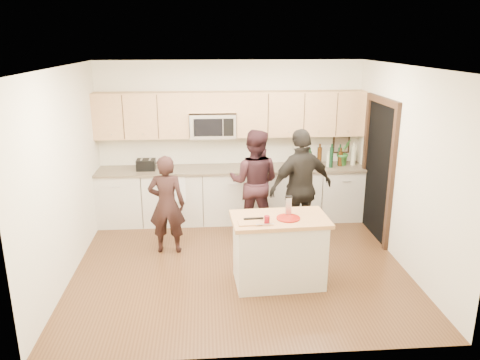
{
  "coord_description": "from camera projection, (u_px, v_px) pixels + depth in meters",
  "views": [
    {
      "loc": [
        -0.45,
        -5.93,
        3.03
      ],
      "look_at": [
        0.03,
        0.35,
        1.13
      ],
      "focal_mm": 35.0,
      "sensor_mm": 36.0,
      "label": 1
    }
  ],
  "objects": [
    {
      "name": "toaster",
      "position": [
        146.0,
        165.0,
        7.76
      ],
      "size": [
        0.31,
        0.23,
        0.18
      ],
      "color": "black",
      "rests_on": "back_cabinetry"
    },
    {
      "name": "cutting_board",
      "position": [
        250.0,
        223.0,
        5.62
      ],
      "size": [
        0.29,
        0.19,
        0.02
      ],
      "primitive_type": "cube",
      "rotation": [
        0.0,
        0.0,
        0.05
      ],
      "color": "tan",
      "rests_on": "island"
    },
    {
      "name": "room_shell",
      "position": [
        239.0,
        143.0,
        6.07
      ],
      "size": [
        4.52,
        4.02,
        2.71
      ],
      "color": "beige",
      "rests_on": "ground"
    },
    {
      "name": "tongs",
      "position": [
        254.0,
        219.0,
        5.72
      ],
      "size": [
        0.25,
        0.04,
        0.02
      ],
      "primitive_type": "cube",
      "rotation": [
        0.0,
        0.0,
        0.05
      ],
      "color": "black",
      "rests_on": "cutting_board"
    },
    {
      "name": "knife",
      "position": [
        265.0,
        224.0,
        5.55
      ],
      "size": [
        0.22,
        0.04,
        0.01
      ],
      "primitive_type": "cube",
      "rotation": [
        0.0,
        0.0,
        0.05
      ],
      "color": "silver",
      "rests_on": "cutting_board"
    },
    {
      "name": "woman_center",
      "position": [
        254.0,
        182.0,
        7.42
      ],
      "size": [
        0.98,
        0.86,
        1.7
      ],
      "primitive_type": "imported",
      "rotation": [
        0.0,
        0.0,
        2.84
      ],
      "color": "black",
      "rests_on": "ground"
    },
    {
      "name": "upper_cabinetry",
      "position": [
        233.0,
        113.0,
        7.79
      ],
      "size": [
        4.5,
        0.33,
        0.75
      ],
      "color": "tan",
      "rests_on": "ground"
    },
    {
      "name": "drink_glass",
      "position": [
        267.0,
        219.0,
        5.63
      ],
      "size": [
        0.07,
        0.07,
        0.09
      ],
      "primitive_type": "cylinder",
      "color": "maroon",
      "rests_on": "island"
    },
    {
      "name": "back_cabinetry",
      "position": [
        232.0,
        194.0,
        8.04
      ],
      "size": [
        4.5,
        0.66,
        0.94
      ],
      "color": "beige",
      "rests_on": "ground"
    },
    {
      "name": "box_grater",
      "position": [
        288.0,
        205.0,
        5.85
      ],
      "size": [
        0.09,
        0.05,
        0.24
      ],
      "color": "silver",
      "rests_on": "red_plate"
    },
    {
      "name": "orchid",
      "position": [
        344.0,
        152.0,
        8.01
      ],
      "size": [
        0.3,
        0.28,
        0.45
      ],
      "primitive_type": "imported",
      "rotation": [
        0.0,
        0.0,
        0.39
      ],
      "color": "#2F6F2C",
      "rests_on": "back_cabinetry"
    },
    {
      "name": "woman_left",
      "position": [
        167.0,
        205.0,
        6.77
      ],
      "size": [
        0.56,
        0.39,
        1.46
      ],
      "primitive_type": "imported",
      "rotation": [
        0.0,
        0.0,
        3.07
      ],
      "color": "black",
      "rests_on": "ground"
    },
    {
      "name": "woman_right",
      "position": [
        301.0,
        188.0,
        6.99
      ],
      "size": [
        1.13,
        0.78,
        1.79
      ],
      "primitive_type": "imported",
      "rotation": [
        0.0,
        0.0,
        3.5
      ],
      "color": "black",
      "rests_on": "ground"
    },
    {
      "name": "floor",
      "position": [
        239.0,
        264.0,
        6.57
      ],
      "size": [
        4.5,
        4.5,
        0.0
      ],
      "primitive_type": "plane",
      "color": "#55351D",
      "rests_on": "ground"
    },
    {
      "name": "dish_towel",
      "position": [
        175.0,
        180.0,
        7.7
      ],
      "size": [
        0.34,
        0.6,
        0.48
      ],
      "color": "white",
      "rests_on": "ground"
    },
    {
      "name": "framed_picture",
      "position": [
        341.0,
        143.0,
        8.23
      ],
      "size": [
        0.3,
        0.03,
        0.38
      ],
      "color": "black",
      "rests_on": "ground"
    },
    {
      "name": "doorway",
      "position": [
        378.0,
        165.0,
        7.26
      ],
      "size": [
        0.06,
        1.25,
        2.2
      ],
      "color": "black",
      "rests_on": "ground"
    },
    {
      "name": "bottle_cluster",
      "position": [
        333.0,
        156.0,
        8.01
      ],
      "size": [
        0.85,
        0.32,
        0.41
      ],
      "color": "black",
      "rests_on": "back_cabinetry"
    },
    {
      "name": "red_plate",
      "position": [
        288.0,
        218.0,
        5.78
      ],
      "size": [
        0.29,
        0.29,
        0.02
      ],
      "primitive_type": "cylinder",
      "color": "maroon",
      "rests_on": "island"
    },
    {
      "name": "island",
      "position": [
        279.0,
        250.0,
        5.95
      ],
      "size": [
        1.23,
        0.76,
        0.9
      ],
      "rotation": [
        0.0,
        0.0,
        0.05
      ],
      "color": "beige",
      "rests_on": "ground"
    },
    {
      "name": "microwave",
      "position": [
        213.0,
        125.0,
        7.78
      ],
      "size": [
        0.76,
        0.41,
        0.4
      ],
      "color": "silver",
      "rests_on": "ground"
    }
  ]
}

